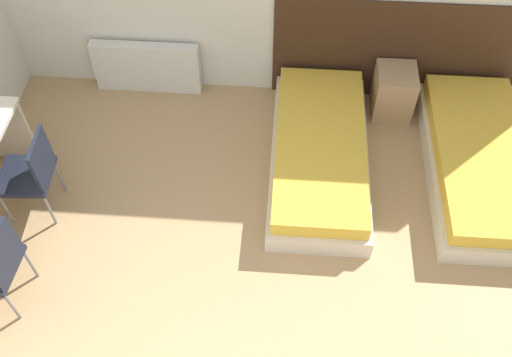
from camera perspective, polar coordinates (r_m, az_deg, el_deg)
name	(u,v)px	position (r m, az deg, el deg)	size (l,w,h in m)	color
headboard_panel	(397,52)	(5.89, 13.97, 12.18)	(2.45, 0.03, 1.13)	#382316
bed_near_window	(319,153)	(5.33, 6.35, 2.56)	(0.89, 1.99, 0.36)	beige
bed_near_door	(478,162)	(5.61, 21.33, 1.58)	(0.89, 1.99, 0.36)	beige
nightstand	(393,92)	(5.91, 13.57, 8.41)	(0.39, 0.41, 0.51)	tan
radiator	(147,67)	(6.09, -10.86, 10.87)	(1.10, 0.12, 0.57)	silver
chair_near_laptop	(31,172)	(5.11, -21.58, 0.63)	(0.46, 0.46, 0.86)	black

